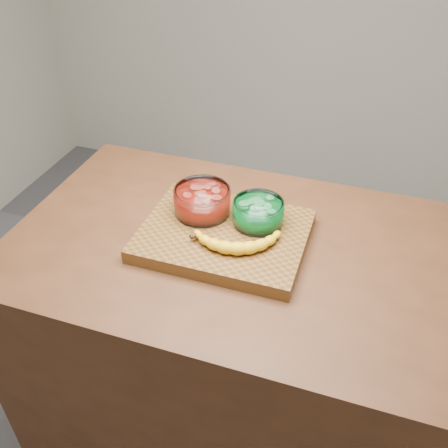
% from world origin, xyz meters
% --- Properties ---
extents(ground, '(3.50, 3.50, 0.00)m').
position_xyz_m(ground, '(0.00, 0.00, 0.00)').
color(ground, '#4F4F53').
rests_on(ground, ground).
extents(counter, '(1.20, 0.80, 0.90)m').
position_xyz_m(counter, '(0.00, 0.00, 0.45)').
color(counter, '#512D18').
rests_on(counter, ground).
extents(cutting_board, '(0.45, 0.35, 0.04)m').
position_xyz_m(cutting_board, '(0.00, 0.00, 0.92)').
color(cutting_board, brown).
rests_on(cutting_board, counter).
extents(bowl_red, '(0.16, 0.16, 0.08)m').
position_xyz_m(bowl_red, '(-0.09, 0.06, 0.98)').
color(bowl_red, white).
rests_on(bowl_red, cutting_board).
extents(bowl_green, '(0.14, 0.14, 0.07)m').
position_xyz_m(bowl_green, '(0.08, 0.06, 0.97)').
color(bowl_green, white).
rests_on(bowl_green, cutting_board).
extents(banana, '(0.26, 0.15, 0.04)m').
position_xyz_m(banana, '(0.05, -0.04, 0.96)').
color(banana, yellow).
rests_on(banana, cutting_board).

